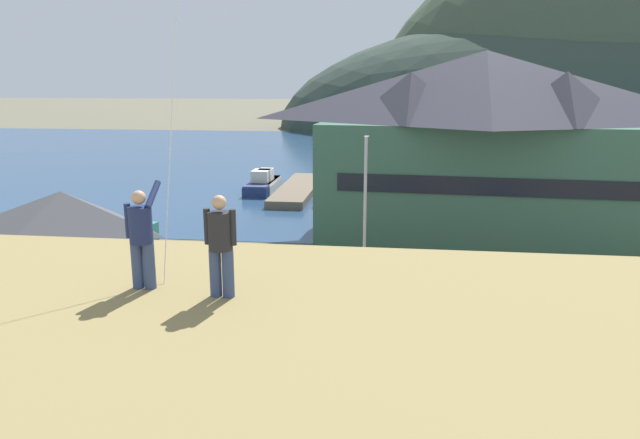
{
  "coord_description": "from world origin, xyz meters",
  "views": [
    {
      "loc": [
        4.54,
        -19.16,
        10.51
      ],
      "look_at": [
        0.97,
        9.0,
        3.81
      ],
      "focal_mm": 33.57,
      "sensor_mm": 36.0,
      "label": 1
    }
  ],
  "objects_px": {
    "harbor_lodge": "(482,139)",
    "wharf_dock": "(298,189)",
    "moored_boat_wharfside": "(263,184)",
    "parked_car_corner_spot": "(57,338)",
    "parked_car_front_row_silver": "(414,290)",
    "parked_car_mid_row_far": "(351,364)",
    "parking_light_pole": "(365,201)",
    "parked_car_front_row_end": "(581,352)",
    "storage_shed_near_lot": "(66,249)",
    "person_companion": "(221,243)",
    "parked_car_back_row_left": "(295,289)",
    "person_kite_flyer": "(141,235)",
    "moored_boat_inner_slip": "(267,183)",
    "storage_shed_waterside": "(382,203)",
    "moored_boat_outer_mooring": "(334,191)"
  },
  "relations": [
    {
      "from": "moored_boat_wharfside",
      "to": "person_companion",
      "type": "relative_size",
      "value": 4.06
    },
    {
      "from": "parking_light_pole",
      "to": "parked_car_front_row_end",
      "type": "bearing_deg",
      "value": -48.0
    },
    {
      "from": "moored_boat_wharfside",
      "to": "moored_boat_inner_slip",
      "type": "bearing_deg",
      "value": 69.15
    },
    {
      "from": "parked_car_corner_spot",
      "to": "parked_car_front_row_silver",
      "type": "relative_size",
      "value": 1.01
    },
    {
      "from": "wharf_dock",
      "to": "moored_boat_inner_slip",
      "type": "bearing_deg",
      "value": 165.53
    },
    {
      "from": "parked_car_front_row_silver",
      "to": "person_companion",
      "type": "relative_size",
      "value": 2.42
    },
    {
      "from": "parking_light_pole",
      "to": "harbor_lodge",
      "type": "bearing_deg",
      "value": 57.57
    },
    {
      "from": "parked_car_front_row_silver",
      "to": "person_companion",
      "type": "height_order",
      "value": "person_companion"
    },
    {
      "from": "moored_boat_wharfside",
      "to": "parked_car_back_row_left",
      "type": "relative_size",
      "value": 1.63
    },
    {
      "from": "parked_car_mid_row_far",
      "to": "parked_car_front_row_end",
      "type": "distance_m",
      "value": 8.3
    },
    {
      "from": "parked_car_back_row_left",
      "to": "moored_boat_outer_mooring",
      "type": "bearing_deg",
      "value": 92.07
    },
    {
      "from": "moored_boat_outer_mooring",
      "to": "person_kite_flyer",
      "type": "xyz_separation_m",
      "value": [
        1.08,
        -42.68,
        7.15
      ]
    },
    {
      "from": "storage_shed_waterside",
      "to": "parked_car_corner_spot",
      "type": "distance_m",
      "value": 24.82
    },
    {
      "from": "parked_car_mid_row_far",
      "to": "parked_car_front_row_silver",
      "type": "distance_m",
      "value": 8.06
    },
    {
      "from": "moored_boat_outer_mooring",
      "to": "parked_car_front_row_end",
      "type": "relative_size",
      "value": 1.86
    },
    {
      "from": "parked_car_front_row_silver",
      "to": "person_kite_flyer",
      "type": "bearing_deg",
      "value": -107.62
    },
    {
      "from": "person_companion",
      "to": "moored_boat_inner_slip",
      "type": "bearing_deg",
      "value": 101.44
    },
    {
      "from": "harbor_lodge",
      "to": "parking_light_pole",
      "type": "bearing_deg",
      "value": -122.43
    },
    {
      "from": "moored_boat_inner_slip",
      "to": "parked_car_front_row_end",
      "type": "bearing_deg",
      "value": -61.54
    },
    {
      "from": "parked_car_mid_row_far",
      "to": "person_companion",
      "type": "distance_m",
      "value": 11.66
    },
    {
      "from": "parked_car_back_row_left",
      "to": "parking_light_pole",
      "type": "xyz_separation_m",
      "value": [
        2.97,
        4.0,
        3.39
      ]
    },
    {
      "from": "parked_car_corner_spot",
      "to": "wharf_dock",
      "type": "bearing_deg",
      "value": 84.54
    },
    {
      "from": "person_companion",
      "to": "storage_shed_waterside",
      "type": "bearing_deg",
      "value": 86.4
    },
    {
      "from": "storage_shed_waterside",
      "to": "moored_boat_inner_slip",
      "type": "relative_size",
      "value": 0.78
    },
    {
      "from": "parked_car_front_row_silver",
      "to": "parked_car_front_row_end",
      "type": "bearing_deg",
      "value": -45.04
    },
    {
      "from": "wharf_dock",
      "to": "parked_car_back_row_left",
      "type": "height_order",
      "value": "parked_car_back_row_left"
    },
    {
      "from": "moored_boat_wharfside",
      "to": "parked_car_front_row_end",
      "type": "relative_size",
      "value": 1.68
    },
    {
      "from": "parked_car_front_row_silver",
      "to": "parked_car_corner_spot",
      "type": "bearing_deg",
      "value": -152.54
    },
    {
      "from": "storage_shed_near_lot",
      "to": "wharf_dock",
      "type": "distance_m",
      "value": 30.67
    },
    {
      "from": "parked_car_corner_spot",
      "to": "person_kite_flyer",
      "type": "height_order",
      "value": "person_kite_flyer"
    },
    {
      "from": "parked_car_front_row_end",
      "to": "moored_boat_wharfside",
      "type": "bearing_deg",
      "value": 119.25
    },
    {
      "from": "moored_boat_outer_mooring",
      "to": "person_kite_flyer",
      "type": "relative_size",
      "value": 4.22
    },
    {
      "from": "moored_boat_inner_slip",
      "to": "person_kite_flyer",
      "type": "height_order",
      "value": "person_kite_flyer"
    },
    {
      "from": "moored_boat_wharfside",
      "to": "parked_car_corner_spot",
      "type": "bearing_deg",
      "value": -89.87
    },
    {
      "from": "parked_car_mid_row_far",
      "to": "parked_car_front_row_silver",
      "type": "height_order",
      "value": "same"
    },
    {
      "from": "parked_car_back_row_left",
      "to": "parked_car_front_row_end",
      "type": "bearing_deg",
      "value": -24.6
    },
    {
      "from": "storage_shed_waterside",
      "to": "person_kite_flyer",
      "type": "height_order",
      "value": "person_kite_flyer"
    },
    {
      "from": "storage_shed_waterside",
      "to": "parked_car_corner_spot",
      "type": "relative_size",
      "value": 1.04
    },
    {
      "from": "parked_car_mid_row_far",
      "to": "parking_light_pole",
      "type": "bearing_deg",
      "value": 90.8
    },
    {
      "from": "wharf_dock",
      "to": "moored_boat_outer_mooring",
      "type": "distance_m",
      "value": 4.45
    },
    {
      "from": "moored_boat_wharfside",
      "to": "parked_car_front_row_silver",
      "type": "bearing_deg",
      "value": -64.73
    },
    {
      "from": "harbor_lodge",
      "to": "wharf_dock",
      "type": "xyz_separation_m",
      "value": [
        -14.66,
        13.82,
        -6.23
      ]
    },
    {
      "from": "wharf_dock",
      "to": "moored_boat_inner_slip",
      "type": "xyz_separation_m",
      "value": [
        -3.21,
        0.83,
        0.37
      ]
    },
    {
      "from": "parked_car_mid_row_far",
      "to": "parked_car_front_row_end",
      "type": "xyz_separation_m",
      "value": [
        8.06,
        1.99,
        0.0
      ]
    },
    {
      "from": "storage_shed_near_lot",
      "to": "parked_car_front_row_end",
      "type": "bearing_deg",
      "value": -10.89
    },
    {
      "from": "person_kite_flyer",
      "to": "storage_shed_waterside",
      "type": "bearing_deg",
      "value": 83.73
    },
    {
      "from": "parked_car_corner_spot",
      "to": "moored_boat_inner_slip",
      "type": "bearing_deg",
      "value": 89.73
    },
    {
      "from": "moored_boat_outer_mooring",
      "to": "parked_car_front_row_end",
      "type": "xyz_separation_m",
      "value": [
        12.14,
        -31.58,
        0.34
      ]
    },
    {
      "from": "wharf_dock",
      "to": "person_companion",
      "type": "xyz_separation_m",
      "value": [
        6.16,
        -45.5,
        7.51
      ]
    },
    {
      "from": "parked_car_back_row_left",
      "to": "person_kite_flyer",
      "type": "height_order",
      "value": "person_kite_flyer"
    }
  ]
}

